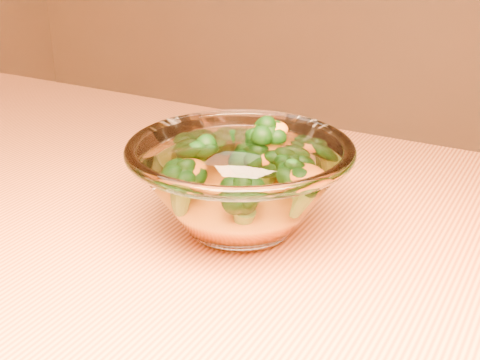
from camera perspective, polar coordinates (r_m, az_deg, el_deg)
name	(u,v)px	position (r m, az deg, el deg)	size (l,w,h in m)	color
table	(122,353)	(0.63, -10.02, -14.37)	(1.20, 0.80, 0.75)	#DA7F41
glass_bowl	(240,184)	(0.58, 0.00, -0.39)	(0.20, 0.20, 0.09)	white
cheese_sauce	(240,204)	(0.59, 0.00, -2.03)	(0.11, 0.11, 0.03)	orange
broccoli_heap	(247,166)	(0.59, 0.58, 1.22)	(0.15, 0.13, 0.07)	black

